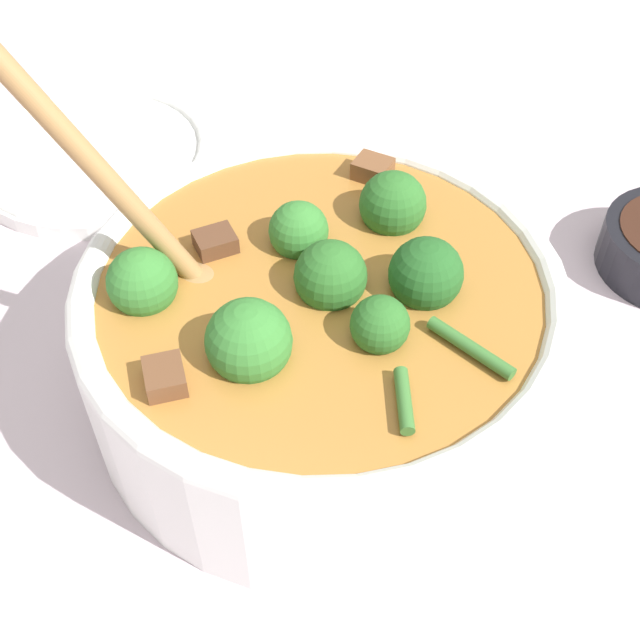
% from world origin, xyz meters
% --- Properties ---
extents(ground_plane, '(4.00, 4.00, 0.00)m').
position_xyz_m(ground_plane, '(0.00, 0.00, 0.00)').
color(ground_plane, silver).
extents(stew_bowl, '(0.31, 0.27, 0.26)m').
position_xyz_m(stew_bowl, '(-0.00, -0.00, 0.06)').
color(stew_bowl, white).
rests_on(stew_bowl, ground_plane).
extents(empty_plate, '(0.19, 0.19, 0.02)m').
position_xyz_m(empty_plate, '(-0.27, 0.13, 0.01)').
color(empty_plate, white).
rests_on(empty_plate, ground_plane).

